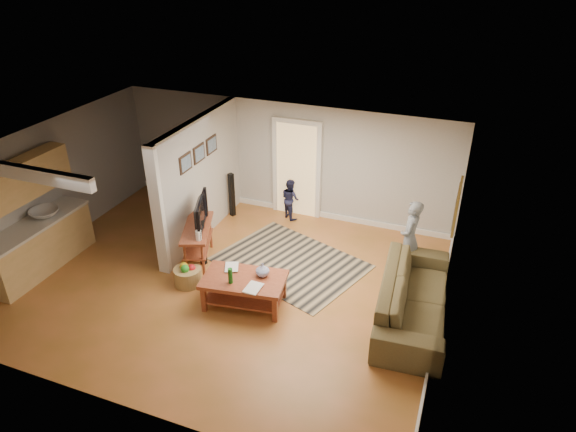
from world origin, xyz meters
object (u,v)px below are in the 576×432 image
(speaker_left, at_px, (202,243))
(speaker_right, at_px, (232,195))
(toy_basket, at_px, (188,275))
(child, at_px, (405,271))
(tv_console, at_px, (198,230))
(coffee_table, at_px, (245,284))
(sofa, at_px, (411,316))
(toddler, at_px, (290,217))

(speaker_left, relative_size, speaker_right, 0.93)
(speaker_right, relative_size, toy_basket, 2.06)
(child, bearing_deg, tv_console, -70.70)
(coffee_table, bearing_deg, sofa, 13.89)
(sofa, distance_m, tv_console, 4.10)
(speaker_left, xyz_separation_m, child, (3.65, 1.11, -0.47))
(coffee_table, bearing_deg, child, 39.02)
(sofa, xyz_separation_m, toy_basket, (-3.90, -0.51, 0.18))
(speaker_right, distance_m, toddler, 1.39)
(sofa, height_order, toddler, toddler)
(sofa, height_order, tv_console, tv_console)
(child, height_order, toddler, child)
(toddler, bearing_deg, tv_console, 102.54)
(speaker_right, height_order, child, speaker_right)
(child, distance_m, toddler, 3.02)
(coffee_table, height_order, toddler, coffee_table)
(sofa, relative_size, child, 1.82)
(coffee_table, relative_size, child, 1.01)
(sofa, xyz_separation_m, toddler, (-3.06, 2.48, 0.00))
(coffee_table, distance_m, child, 3.09)
(coffee_table, relative_size, speaker_right, 1.45)
(tv_console, bearing_deg, speaker_left, -37.38)
(toy_basket, bearing_deg, speaker_right, 98.67)
(sofa, bearing_deg, child, 9.10)
(child, xyz_separation_m, toddler, (-2.76, 1.21, 0.00))
(coffee_table, relative_size, toy_basket, 2.99)
(tv_console, bearing_deg, speaker_right, 76.46)
(toy_basket, xyz_separation_m, toddler, (0.84, 2.99, -0.18))
(tv_console, bearing_deg, child, -5.12)
(sofa, relative_size, speaker_left, 2.83)
(tv_console, xyz_separation_m, toy_basket, (0.13, -0.69, -0.53))
(toy_basket, bearing_deg, speaker_left, 94.47)
(child, bearing_deg, toy_basket, -60.67)
(sofa, bearing_deg, coffee_table, 99.67)
(coffee_table, bearing_deg, toy_basket, 172.84)
(speaker_left, bearing_deg, toddler, 88.44)
(coffee_table, distance_m, tv_console, 1.62)
(sofa, bearing_deg, toy_basket, 93.23)
(toy_basket, bearing_deg, coffee_table, -7.16)
(coffee_table, relative_size, tv_console, 1.11)
(speaker_right, distance_m, toy_basket, 2.67)
(tv_console, height_order, speaker_left, tv_console)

